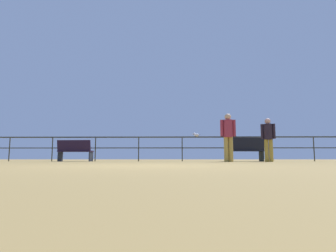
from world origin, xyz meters
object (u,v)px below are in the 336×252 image
person_by_bench (268,137)px  person_at_railing (228,134)px  bench_near_left (75,150)px  seagull_on_rail (196,135)px  bench_near_right (245,149)px

person_by_bench → person_at_railing: 1.56m
person_at_railing → bench_near_left: bearing=168.3°
bench_near_left → person_by_bench: person_by_bench is taller
person_by_bench → seagull_on_rail: person_by_bench is taller
bench_near_right → bench_near_left: bearing=179.9°
person_by_bench → person_at_railing: person_at_railing is taller
person_by_bench → person_at_railing: (-1.55, -0.16, 0.09)m
bench_near_left → seagull_on_rail: size_ratio=4.21×
person_by_bench → seagull_on_rail: bearing=144.8°
bench_near_right → person_by_bench: (0.61, -1.11, 0.42)m
bench_near_left → seagull_on_rail: seagull_on_rail is taller
seagull_on_rail → bench_near_right: bearing=-19.7°
bench_near_left → bench_near_right: size_ratio=0.91×
bench_near_left → bench_near_right: 7.13m
person_at_railing → person_by_bench: bearing=6.1°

